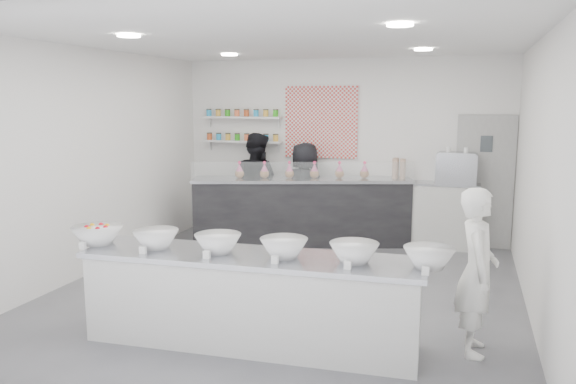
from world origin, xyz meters
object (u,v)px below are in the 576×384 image
object	(u,v)px
espresso_ledge	(433,215)
staff_right	(305,192)
espresso_machine	(456,169)
staff_left	(256,185)
woman_prep	(477,272)
back_bar	(302,211)
prep_counter	(251,300)

from	to	relation	value
espresso_ledge	staff_right	size ratio (longest dim) A/B	0.86
espresso_machine	staff_left	world-z (taller)	staff_left
espresso_ledge	woman_prep	world-z (taller)	woman_prep
back_bar	prep_counter	bearing A→B (deg)	-98.50
prep_counter	staff_right	world-z (taller)	staff_right
back_bar	espresso_ledge	size ratio (longest dim) A/B	2.50
back_bar	staff_right	world-z (taller)	staff_right
back_bar	staff_right	distance (m)	0.41
prep_counter	staff_right	bearing A→B (deg)	95.96
espresso_ledge	espresso_machine	bearing A→B (deg)	0.00
woman_prep	staff_right	size ratio (longest dim) A/B	0.95
woman_prep	espresso_ledge	bearing A→B (deg)	5.71
staff_left	prep_counter	bearing A→B (deg)	127.01
espresso_ledge	staff_left	bearing A→B (deg)	-176.49
staff_left	staff_right	size ratio (longest dim) A/B	1.09
woman_prep	staff_right	bearing A→B (deg)	33.07
espresso_machine	staff_right	bearing A→B (deg)	-175.70
prep_counter	back_bar	size ratio (longest dim) A/B	0.93
back_bar	staff_left	xyz separation A→B (m)	(-0.90, 0.30, 0.35)
back_bar	espresso_machine	xyz separation A→B (m)	(2.35, 0.48, 0.73)
espresso_machine	woman_prep	xyz separation A→B (m)	(0.29, -3.80, -0.50)
prep_counter	espresso_machine	bearing A→B (deg)	64.70
prep_counter	woman_prep	xyz separation A→B (m)	(2.03, 0.47, 0.33)
prep_counter	staff_left	distance (m)	4.39
prep_counter	espresso_machine	xyz separation A→B (m)	(1.74, 4.27, 0.83)
back_bar	woman_prep	bearing A→B (deg)	-69.18
prep_counter	staff_right	xyz separation A→B (m)	(-0.66, 4.09, 0.37)
espresso_ledge	espresso_machine	distance (m)	0.82
prep_counter	staff_right	size ratio (longest dim) A/B	1.99
woman_prep	staff_right	distance (m)	4.51
espresso_machine	woman_prep	size ratio (longest dim) A/B	0.39
woman_prep	staff_right	world-z (taller)	staff_right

